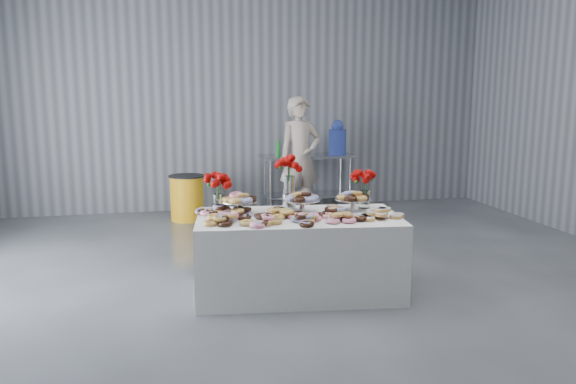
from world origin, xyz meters
name	(u,v)px	position (x,y,z in m)	size (l,w,h in m)	color
ground	(323,307)	(0.00, 0.00, 0.00)	(9.00, 9.00, 0.00)	#383B40
room_walls	(292,0)	(-0.27, 0.07, 2.64)	(8.04, 9.04, 4.02)	slate
display_table	(298,254)	(-0.13, 0.43, 0.38)	(1.90, 1.00, 0.75)	white
prep_table	(307,172)	(0.91, 4.10, 0.62)	(1.50, 0.60, 0.90)	silver
donut_mounds	(300,212)	(-0.13, 0.38, 0.80)	(1.80, 0.80, 0.09)	gold
cake_stand_left	(240,199)	(-0.65, 0.64, 0.89)	(0.36, 0.36, 0.17)	silver
cake_stand_mid	(302,198)	(-0.06, 0.57, 0.89)	(0.36, 0.36, 0.17)	silver
cake_stand_right	(353,197)	(0.44, 0.51, 0.89)	(0.36, 0.36, 0.17)	silver
danish_pile	(381,212)	(0.60, 0.19, 0.81)	(0.48, 0.48, 0.11)	silver
bouquet_left	(218,182)	(-0.84, 0.77, 1.05)	(0.26, 0.26, 0.42)	white
bouquet_right	(365,179)	(0.60, 0.64, 1.05)	(0.26, 0.26, 0.42)	white
bouquet_center	(290,171)	(-0.13, 0.78, 1.13)	(0.26, 0.26, 0.57)	silver
water_jug	(337,139)	(1.41, 4.10, 1.15)	(0.28, 0.28, 0.55)	blue
drink_bottles	(289,147)	(0.59, 4.00, 1.04)	(0.54, 0.08, 0.27)	#268C33
person	(300,158)	(0.66, 3.58, 0.92)	(0.67, 0.44, 1.83)	#CC8C93
trash_barrel	(187,198)	(-1.03, 3.77, 0.34)	(0.53, 0.53, 0.68)	#F3A414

